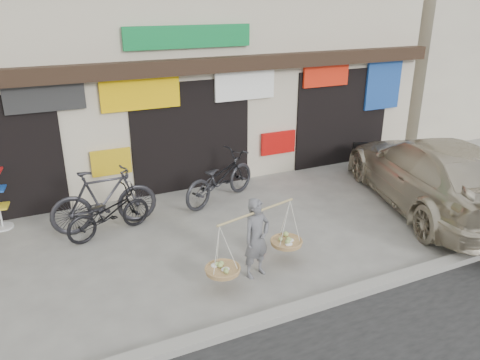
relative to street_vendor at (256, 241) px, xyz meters
name	(u,v)px	position (x,y,z in m)	size (l,w,h in m)	color
ground	(256,249)	(0.40, 0.78, -0.65)	(70.00, 70.00, 0.00)	gray
kerb	(314,304)	(0.40, -1.22, -0.59)	(70.00, 0.25, 0.12)	gray
shophouse_block	(154,38)	(0.40, 7.19, 2.79)	(14.00, 6.32, 7.00)	beige
neighbor_east	(473,32)	(13.90, 7.78, 2.55)	(12.00, 7.00, 6.40)	beige
street_vendor	(256,241)	(0.00, 0.00, 0.00)	(1.97, 0.92, 1.44)	slate
bike_0	(109,213)	(-2.01, 2.61, -0.18)	(0.62, 1.79, 0.94)	black
bike_1	(104,199)	(-2.02, 2.93, 0.00)	(0.62, 2.18, 1.31)	#2B2B30
bike_2	(220,178)	(0.68, 3.22, -0.07)	(0.77, 2.20, 1.16)	#232327
suv	(433,173)	(4.94, 0.88, 0.16)	(3.77, 6.00, 1.62)	#BEB299
red_bag	(257,250)	(0.35, 0.65, -0.58)	(0.31, 0.25, 0.14)	red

